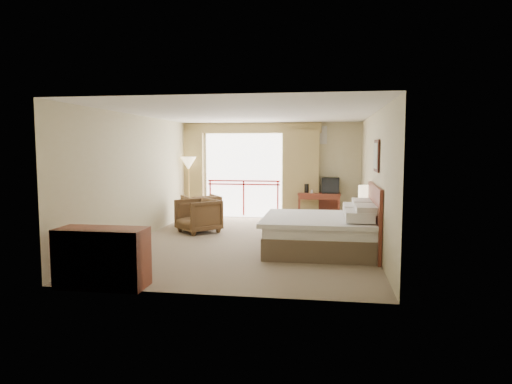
% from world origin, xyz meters
% --- Properties ---
extents(floor, '(7.00, 7.00, 0.00)m').
position_xyz_m(floor, '(0.00, 0.00, 0.00)').
color(floor, '#80715C').
rests_on(floor, ground).
extents(ceiling, '(7.00, 7.00, 0.00)m').
position_xyz_m(ceiling, '(0.00, 0.00, 2.70)').
color(ceiling, white).
rests_on(ceiling, wall_back).
extents(wall_back, '(5.00, 0.00, 5.00)m').
position_xyz_m(wall_back, '(0.00, 3.50, 1.35)').
color(wall_back, '#C5BA8D').
rests_on(wall_back, ground).
extents(wall_front, '(5.00, 0.00, 5.00)m').
position_xyz_m(wall_front, '(0.00, -3.50, 1.35)').
color(wall_front, '#C5BA8D').
rests_on(wall_front, ground).
extents(wall_left, '(0.00, 7.00, 7.00)m').
position_xyz_m(wall_left, '(-2.50, 0.00, 1.35)').
color(wall_left, '#C5BA8D').
rests_on(wall_left, ground).
extents(wall_right, '(0.00, 7.00, 7.00)m').
position_xyz_m(wall_right, '(2.50, 0.00, 1.35)').
color(wall_right, '#C5BA8D').
rests_on(wall_right, ground).
extents(balcony_door, '(2.40, 0.00, 2.40)m').
position_xyz_m(balcony_door, '(-0.80, 3.48, 1.20)').
color(balcony_door, white).
rests_on(balcony_door, wall_back).
extents(balcony_railing, '(2.09, 0.03, 1.02)m').
position_xyz_m(balcony_railing, '(-0.80, 3.46, 0.81)').
color(balcony_railing, '#B2120F').
rests_on(balcony_railing, wall_back).
extents(curtain_left, '(1.00, 0.26, 2.50)m').
position_xyz_m(curtain_left, '(-2.45, 3.35, 1.25)').
color(curtain_left, olive).
rests_on(curtain_left, wall_back).
extents(curtain_right, '(1.00, 0.26, 2.50)m').
position_xyz_m(curtain_right, '(0.85, 3.35, 1.25)').
color(curtain_right, olive).
rests_on(curtain_right, wall_back).
extents(valance, '(4.40, 0.22, 0.28)m').
position_xyz_m(valance, '(-0.80, 3.38, 2.55)').
color(valance, olive).
rests_on(valance, wall_back).
extents(hvac_vent, '(0.50, 0.04, 0.50)m').
position_xyz_m(hvac_vent, '(1.30, 3.47, 2.35)').
color(hvac_vent, silver).
rests_on(hvac_vent, wall_back).
extents(bed, '(2.13, 2.06, 0.97)m').
position_xyz_m(bed, '(1.50, -0.60, 0.38)').
color(bed, brown).
rests_on(bed, floor).
extents(headboard, '(0.06, 2.10, 1.30)m').
position_xyz_m(headboard, '(2.46, -0.60, 0.65)').
color(headboard, maroon).
rests_on(headboard, wall_right).
extents(framed_art, '(0.04, 0.72, 0.60)m').
position_xyz_m(framed_art, '(2.47, -0.60, 1.85)').
color(framed_art, black).
rests_on(framed_art, wall_right).
extents(nightstand, '(0.41, 0.49, 0.57)m').
position_xyz_m(nightstand, '(2.42, 0.79, 0.29)').
color(nightstand, maroon).
rests_on(nightstand, floor).
extents(table_lamp, '(0.33, 0.33, 0.58)m').
position_xyz_m(table_lamp, '(2.42, 0.84, 1.03)').
color(table_lamp, tan).
rests_on(table_lamp, nightstand).
extents(phone, '(0.19, 0.16, 0.08)m').
position_xyz_m(phone, '(2.37, 0.64, 0.61)').
color(phone, black).
rests_on(phone, nightstand).
extents(desk, '(1.16, 0.56, 0.76)m').
position_xyz_m(desk, '(1.36, 3.28, 0.59)').
color(desk, maroon).
rests_on(desk, floor).
extents(tv, '(0.47, 0.38, 0.43)m').
position_xyz_m(tv, '(1.66, 3.22, 0.97)').
color(tv, black).
rests_on(tv, desk).
extents(coffee_maker, '(0.14, 0.14, 0.25)m').
position_xyz_m(coffee_maker, '(1.01, 3.23, 0.88)').
color(coffee_maker, black).
rests_on(coffee_maker, desk).
extents(cup, '(0.08, 0.08, 0.09)m').
position_xyz_m(cup, '(1.16, 3.18, 0.80)').
color(cup, white).
rests_on(cup, desk).
extents(wastebasket, '(0.30, 0.30, 0.30)m').
position_xyz_m(wastebasket, '(0.80, 2.76, 0.15)').
color(wastebasket, black).
rests_on(wastebasket, floor).
extents(armchair_far, '(1.19, 1.20, 0.79)m').
position_xyz_m(armchair_far, '(-1.64, 1.93, 0.00)').
color(armchair_far, '#49331F').
rests_on(armchair_far, floor).
extents(armchair_near, '(1.22, 1.22, 0.80)m').
position_xyz_m(armchair_near, '(-1.43, 0.95, 0.00)').
color(armchair_near, '#49331F').
rests_on(armchair_near, floor).
extents(side_table, '(0.49, 0.49, 0.53)m').
position_xyz_m(side_table, '(-1.81, 1.63, 0.36)').
color(side_table, black).
rests_on(side_table, floor).
extents(book, '(0.24, 0.25, 0.02)m').
position_xyz_m(book, '(-1.81, 1.63, 0.53)').
color(book, white).
rests_on(book, side_table).
extents(floor_lamp, '(0.44, 0.44, 1.74)m').
position_xyz_m(floor_lamp, '(-2.27, 2.93, 1.50)').
color(floor_lamp, tan).
rests_on(floor_lamp, floor).
extents(dresser, '(1.28, 0.55, 0.86)m').
position_xyz_m(dresser, '(-1.62, -3.38, 0.43)').
color(dresser, maroon).
rests_on(dresser, floor).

